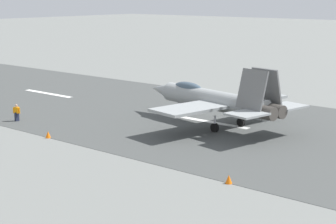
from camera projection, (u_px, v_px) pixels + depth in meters
ground_plane at (219, 124)px, 50.41m from camera, size 400.00×400.00×0.00m
runway_strip at (219, 124)px, 50.40m from camera, size 240.00×26.00×0.02m
fighter_jet at (215, 100)px, 49.06m from camera, size 16.54×13.92×5.55m
crew_person at (17, 113)px, 51.22m from camera, size 0.64×0.44×1.57m
marker_cone_near at (229, 179)px, 34.45m from camera, size 0.44×0.44×0.55m
marker_cone_mid at (48, 135)px, 45.37m from camera, size 0.44×0.44×0.55m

